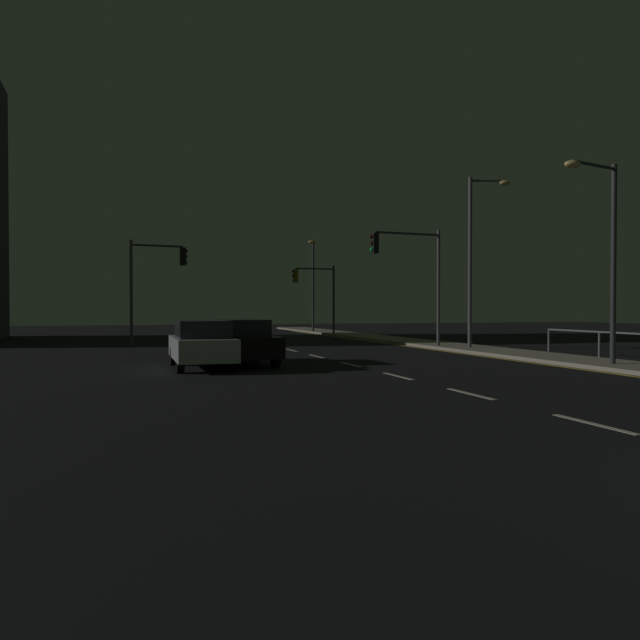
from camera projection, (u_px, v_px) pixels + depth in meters
The scene contains 12 objects.
ground_plane at pixel (346, 364), 22.81m from camera, with size 112.00×112.00×0.00m, color black.
sidewalk_right at pixel (540, 356), 25.21m from camera, with size 2.74×77.00×0.14m, color #9E937F.
lane_markings_center at pixel (317, 356), 26.16m from camera, with size 0.14×50.00×0.01m.
lane_edge_line at pixel (442, 351), 29.50m from camera, with size 0.14×53.00×0.01m.
car at pixel (202, 343), 20.91m from camera, with size 1.86×4.42×1.57m.
car_oncoming at pixel (242, 341), 22.55m from camera, with size 2.04×4.49×1.57m.
traffic_light_far_left at pixel (410, 264), 30.84m from camera, with size 3.79×0.50×5.65m.
traffic_light_far_right at pixel (155, 273), 33.82m from camera, with size 3.01×0.61×5.51m.
traffic_light_far_center at pixel (315, 286), 45.77m from camera, with size 3.22×0.44×4.88m.
street_lamp_mid_block at pixel (476, 246), 29.89m from camera, with size 1.94×0.72×7.90m.
street_lamp_across_street at pixel (605, 240), 20.81m from camera, with size 2.43×0.81×6.53m.
street_lamp_median at pixel (313, 277), 50.81m from camera, with size 0.83×1.44×7.19m.
Camera 1 is at (-7.65, -3.98, 1.97)m, focal length 36.14 mm.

